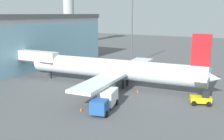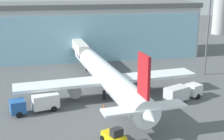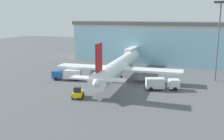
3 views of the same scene
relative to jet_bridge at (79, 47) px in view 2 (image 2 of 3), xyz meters
The scene contains 11 objects.
ground 25.01m from the jet_bridge, 80.17° to the right, with size 240.00×240.00×0.00m, color #545659.
terminal_building 11.18m from the jet_bridge, 67.43° to the left, with size 56.98×16.74×14.08m.
jet_bridge is the anchor object (origin of this frame).
apron_light_mast 29.17m from the jet_bridge, 27.55° to the right, with size 3.20×0.40×19.46m.
airplane 20.20m from the jet_bridge, 83.95° to the right, with size 31.85×39.81×10.89m.
catering_truck 27.00m from the jet_bridge, 111.85° to the right, with size 7.60×3.74×2.65m.
fuel_truck 29.42m from the jet_bridge, 61.84° to the right, with size 7.60×4.70×2.65m.
baggage_cart 28.12m from the jet_bridge, 61.36° to the right, with size 1.88×2.95×1.50m.
pushback_tug 37.40m from the jet_bridge, 91.18° to the right, with size 3.03×3.62×2.30m.
safety_cone_nose 26.09m from the jet_bridge, 89.18° to the right, with size 0.36×0.36×0.55m, color orange.
safety_cone_wingtip 25.64m from the jet_bridge, 119.23° to the right, with size 0.36×0.36×0.55m, color orange.
Camera 2 is at (-13.29, -46.61, 19.47)m, focal length 50.00 mm.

